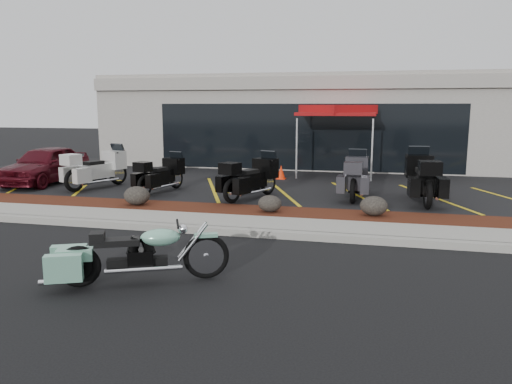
% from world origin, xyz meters
% --- Properties ---
extents(ground, '(90.00, 90.00, 0.00)m').
position_xyz_m(ground, '(0.00, 0.00, 0.00)').
color(ground, black).
rests_on(ground, ground).
extents(curb, '(24.00, 0.25, 0.15)m').
position_xyz_m(curb, '(0.00, 0.90, 0.07)').
color(curb, gray).
rests_on(curb, ground).
extents(sidewalk, '(24.00, 1.20, 0.15)m').
position_xyz_m(sidewalk, '(0.00, 1.60, 0.07)').
color(sidewalk, gray).
rests_on(sidewalk, ground).
extents(mulch_bed, '(24.00, 1.20, 0.16)m').
position_xyz_m(mulch_bed, '(0.00, 2.80, 0.08)').
color(mulch_bed, '#3C170D').
rests_on(mulch_bed, ground).
extents(upper_lot, '(26.00, 9.60, 0.15)m').
position_xyz_m(upper_lot, '(0.00, 8.20, 0.07)').
color(upper_lot, black).
rests_on(upper_lot, ground).
extents(dealership_building, '(18.00, 8.16, 4.00)m').
position_xyz_m(dealership_building, '(0.00, 14.47, 2.01)').
color(dealership_building, gray).
rests_on(dealership_building, ground).
extents(boulder_left, '(0.69, 0.58, 0.49)m').
position_xyz_m(boulder_left, '(-3.33, 2.70, 0.41)').
color(boulder_left, black).
rests_on(boulder_left, mulch_bed).
extents(boulder_mid, '(0.58, 0.49, 0.41)m').
position_xyz_m(boulder_mid, '(0.23, 2.66, 0.37)').
color(boulder_mid, black).
rests_on(boulder_mid, mulch_bed).
extents(boulder_right, '(0.65, 0.54, 0.46)m').
position_xyz_m(boulder_right, '(2.71, 2.83, 0.39)').
color(boulder_right, black).
rests_on(boulder_right, mulch_bed).
extents(hero_cruiser, '(2.78, 1.76, 0.96)m').
position_xyz_m(hero_cruiser, '(0.14, -1.84, 0.48)').
color(hero_cruiser, '#7BC0A2').
rests_on(hero_cruiser, ground).
extents(touring_white, '(1.64, 2.50, 1.36)m').
position_xyz_m(touring_white, '(-5.51, 5.72, 0.83)').
color(touring_white, silver).
rests_on(touring_white, upper_lot).
extents(touring_black_front, '(1.28, 2.15, 1.17)m').
position_xyz_m(touring_black_front, '(-3.35, 5.44, 0.74)').
color(touring_black_front, black).
rests_on(touring_black_front, upper_lot).
extents(touring_black_mid, '(1.70, 2.39, 1.30)m').
position_xyz_m(touring_black_mid, '(-0.31, 5.01, 0.80)').
color(touring_black_mid, black).
rests_on(touring_black_mid, upper_lot).
extents(touring_grey, '(0.93, 2.31, 1.33)m').
position_xyz_m(touring_grey, '(2.19, 5.89, 0.81)').
color(touring_grey, '#313035').
rests_on(touring_grey, upper_lot).
extents(touring_black_rear, '(1.13, 2.57, 1.46)m').
position_xyz_m(touring_black_rear, '(3.90, 5.73, 0.88)').
color(touring_black_rear, black).
rests_on(touring_black_rear, upper_lot).
extents(parked_car, '(1.59, 3.73, 1.26)m').
position_xyz_m(parked_car, '(-8.03, 5.44, 0.78)').
color(parked_car, '#450913').
rests_on(parked_car, upper_lot).
extents(traffic_cone, '(0.37, 0.37, 0.49)m').
position_xyz_m(traffic_cone, '(-0.53, 8.24, 0.39)').
color(traffic_cone, '#FF2E08').
rests_on(traffic_cone, upper_lot).
extents(popup_canopy, '(2.93, 2.93, 2.60)m').
position_xyz_m(popup_canopy, '(1.29, 9.75, 2.51)').
color(popup_canopy, silver).
rests_on(popup_canopy, upper_lot).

